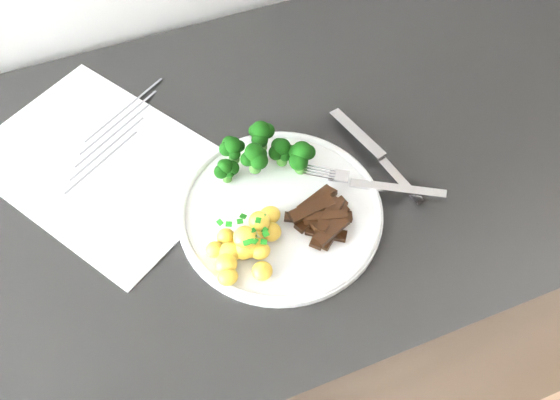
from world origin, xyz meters
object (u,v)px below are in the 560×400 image
fork (377,184)px  knife (386,166)px  counter (228,325)px  beef_strips (323,217)px  broccoli (263,151)px  recipe_paper (102,163)px  potatoes (248,244)px  plate (280,211)px

fork → knife: 0.04m
counter → beef_strips: size_ratio=28.53×
broccoli → beef_strips: (0.04, -0.10, -0.02)m
fork → knife: fork is taller
recipe_paper → potatoes: 0.24m
broccoli → fork: size_ratio=0.84×
plate → beef_strips: bearing=-40.3°
potatoes → broccoli: bearing=60.5°
potatoes → beef_strips: bearing=1.6°
recipe_paper → beef_strips: 0.30m
broccoli → beef_strips: size_ratio=1.54×
broccoli → plate: bearing=-94.5°
beef_strips → fork: bearing=13.9°
counter → knife: size_ratio=13.16×
counter → knife: 0.51m
counter → knife: knife is taller
fork → recipe_paper: bearing=150.9°
broccoli → potatoes: broccoli is taller
beef_strips → broccoli: bearing=109.2°
recipe_paper → fork: 0.35m
recipe_paper → knife: knife is taller
beef_strips → fork: beef_strips is taller
recipe_paper → fork: fork is taller
recipe_paper → beef_strips: size_ratio=4.68×
potatoes → fork: size_ratio=0.65×
broccoli → knife: 0.16m
counter → broccoli: broccoli is taller
plate → potatoes: bearing=-145.4°
plate → beef_strips: (0.04, -0.03, 0.01)m
plate → fork: fork is taller
recipe_paper → potatoes: size_ratio=3.91×
knife → plate: bearing=-175.5°
recipe_paper → potatoes: potatoes is taller
potatoes → beef_strips: 0.10m
potatoes → fork: potatoes is taller
counter → potatoes: potatoes is taller
potatoes → knife: (0.21, 0.05, -0.01)m
beef_strips → fork: 0.08m
plate → knife: (0.15, 0.01, 0.00)m
potatoes → knife: 0.21m
beef_strips → knife: beef_strips is taller
plate → beef_strips: size_ratio=3.04×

